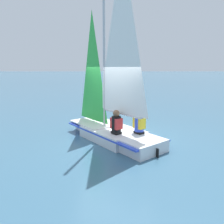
{
  "coord_description": "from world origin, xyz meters",
  "views": [
    {
      "loc": [
        -0.03,
        -7.33,
        2.49
      ],
      "look_at": [
        0.0,
        0.0,
        0.98
      ],
      "focal_mm": 35.0,
      "sensor_mm": 36.0,
      "label": 1
    }
  ],
  "objects_px": {
    "buoy_marker": "(113,94)",
    "sailboat_main": "(112,113)",
    "sailor_crew": "(138,126)",
    "sailor_helm": "(115,127)"
  },
  "relations": [
    {
      "from": "sailboat_main",
      "to": "sailor_crew",
      "type": "xyz_separation_m",
      "value": [
        0.85,
        -0.54,
        -0.31
      ]
    },
    {
      "from": "sailor_crew",
      "to": "buoy_marker",
      "type": "relative_size",
      "value": 0.96
    },
    {
      "from": "buoy_marker",
      "to": "sailboat_main",
      "type": "bearing_deg",
      "value": -90.5
    },
    {
      "from": "sailboat_main",
      "to": "sailor_crew",
      "type": "distance_m",
      "value": 1.06
    },
    {
      "from": "sailor_crew",
      "to": "sailor_helm",
      "type": "bearing_deg",
      "value": 54.63
    },
    {
      "from": "sailor_helm",
      "to": "buoy_marker",
      "type": "bearing_deg",
      "value": -38.06
    },
    {
      "from": "sailboat_main",
      "to": "buoy_marker",
      "type": "bearing_deg",
      "value": -38.64
    },
    {
      "from": "sailor_crew",
      "to": "sailboat_main",
      "type": "bearing_deg",
      "value": 19.73
    },
    {
      "from": "sailor_helm",
      "to": "buoy_marker",
      "type": "height_order",
      "value": "sailor_helm"
    },
    {
      "from": "sailor_helm",
      "to": "buoy_marker",
      "type": "distance_m",
      "value": 11.92
    }
  ]
}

